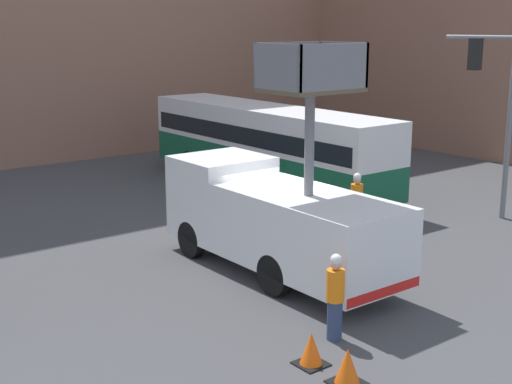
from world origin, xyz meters
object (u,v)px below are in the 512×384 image
at_px(utility_truck, 276,216).
at_px(road_worker_near_truck, 335,297).
at_px(city_bus, 267,141).
at_px(traffic_cone_mid_road, 311,350).
at_px(traffic_cone_near_truck, 347,367).
at_px(road_worker_directing, 356,203).
at_px(traffic_light_pole, 499,95).

bearing_deg(utility_truck, road_worker_near_truck, -112.71).
distance_m(city_bus, traffic_cone_mid_road, 15.22).
distance_m(city_bus, traffic_cone_near_truck, 16.00).
bearing_deg(road_worker_directing, traffic_cone_near_truck, -151.10).
bearing_deg(road_worker_near_truck, utility_truck, -25.91).
distance_m(utility_truck, traffic_light_pole, 8.84).
bearing_deg(city_bus, traffic_light_pole, -166.04).
height_order(traffic_cone_near_truck, traffic_cone_mid_road, traffic_cone_near_truck).
height_order(utility_truck, traffic_light_pole, traffic_light_pole).
bearing_deg(traffic_cone_near_truck, city_bus, 56.77).
relative_size(road_worker_near_truck, traffic_cone_near_truck, 2.69).
distance_m(city_bus, road_worker_near_truck, 14.06).
xyz_separation_m(utility_truck, traffic_cone_mid_road, (-2.81, -4.52, -1.24)).
bearing_deg(road_worker_directing, traffic_light_pole, -41.40).
height_order(utility_truck, road_worker_near_truck, utility_truck).
height_order(city_bus, road_worker_near_truck, city_bus).
xyz_separation_m(road_worker_directing, traffic_cone_mid_road, (-7.09, -5.75, -0.67)).
distance_m(utility_truck, city_bus, 9.84).
distance_m(utility_truck, road_worker_near_truck, 4.34).
bearing_deg(traffic_cone_mid_road, utility_truck, 58.09).
relative_size(road_worker_directing, traffic_cone_near_truck, 2.77).
relative_size(utility_truck, road_worker_near_truck, 3.92).
bearing_deg(traffic_cone_near_truck, road_worker_near_truck, 53.34).
height_order(city_bus, traffic_cone_mid_road, city_bus).
relative_size(road_worker_near_truck, traffic_cone_mid_road, 2.83).
xyz_separation_m(utility_truck, traffic_light_pole, (8.37, -0.83, 2.72)).
relative_size(utility_truck, traffic_cone_mid_road, 11.10).
distance_m(traffic_light_pole, traffic_cone_near_truck, 12.71).
height_order(city_bus, traffic_cone_near_truck, city_bus).
bearing_deg(traffic_light_pole, traffic_cone_near_truck, -157.37).
bearing_deg(traffic_cone_mid_road, traffic_cone_near_truck, -88.59).
distance_m(traffic_light_pole, road_worker_near_truck, 11.02).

